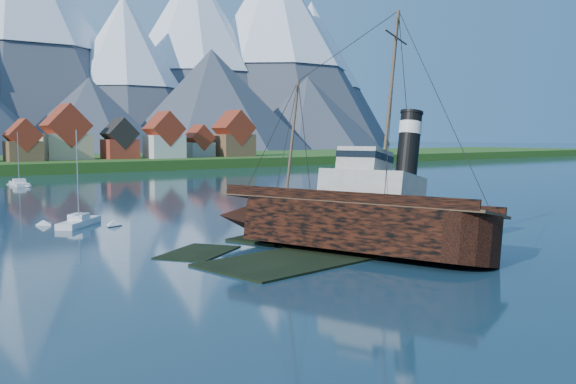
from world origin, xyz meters
TOP-DOWN VIEW (x-y plane):
  - ground at (0.00, 0.00)m, footprint 1400.00×1400.00m
  - shoal at (1.78, 2.15)m, footprint 31.71×21.24m
  - tugboat_wreck at (2.28, -0.62)m, footprint 6.88×29.64m
  - sailboat_d at (64.80, 56.15)m, footprint 6.26×9.41m
  - sailboat_e at (-2.34, 96.60)m, footprint 3.31×10.35m
  - sailboat_f at (-11.95, 29.77)m, footprint 7.04×7.44m

SIDE VIEW (x-z plane):
  - shoal at x=1.78m, z-range -0.92..0.22m
  - ground at x=0.00m, z-range 0.00..0.00m
  - sailboat_e at x=-2.34m, z-range -5.65..6.17m
  - sailboat_f at x=-11.95m, z-range -5.59..6.13m
  - sailboat_d at x=64.80m, z-range -6.09..6.67m
  - tugboat_wreck at x=2.28m, z-range -8.79..14.70m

